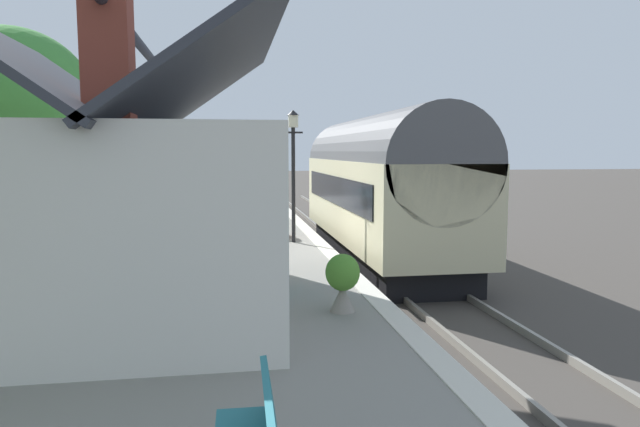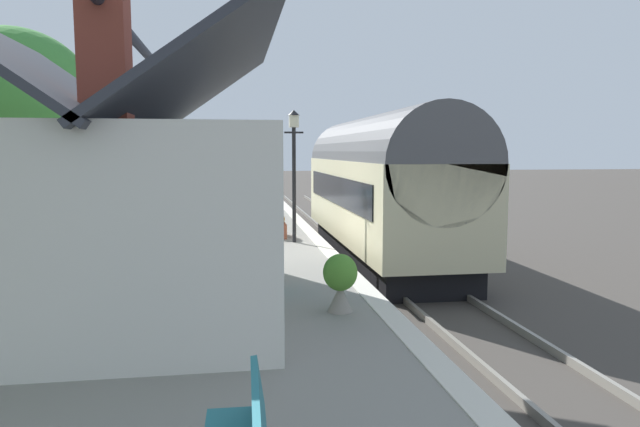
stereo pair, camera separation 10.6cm
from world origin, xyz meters
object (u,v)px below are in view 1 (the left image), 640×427
(planter_bench_left, at_px, (166,200))
(tree_distant, at_px, (12,101))
(train, at_px, (379,186))
(bench_near_building, at_px, (227,204))
(bench_mid_platform, at_px, (234,211))
(planter_edge_near, at_px, (343,280))
(station_building, at_px, (133,211))
(planter_edge_far, at_px, (222,223))
(planter_corner_building, at_px, (187,220))
(bench_platform_end, at_px, (226,197))
(planter_by_door, at_px, (172,205))
(planter_under_sign, at_px, (279,226))
(lamp_post_platform, at_px, (293,150))

(planter_bench_left, xyz_separation_m, tree_distant, (-6.57, 3.35, 3.34))
(planter_bench_left, bearing_deg, train, -136.38)
(bench_near_building, bearing_deg, bench_mid_platform, -175.58)
(bench_mid_platform, distance_m, planter_edge_near, 10.27)
(bench_near_building, bearing_deg, station_building, 173.50)
(bench_mid_platform, xyz_separation_m, planter_edge_far, (-2.10, 0.39, -0.11))
(station_building, bearing_deg, planter_edge_near, -102.34)
(planter_corner_building, bearing_deg, tree_distant, 98.21)
(planter_edge_far, distance_m, planter_corner_building, 1.76)
(station_building, distance_m, planter_corner_building, 8.88)
(train, bearing_deg, planter_bench_left, 43.62)
(planter_edge_far, xyz_separation_m, tree_distant, (0.74, 5.63, 3.41))
(bench_near_building, relative_size, planter_corner_building, 1.73)
(bench_platform_end, relative_size, tree_distant, 0.21)
(train, height_order, planter_edge_near, train)
(planter_edge_near, distance_m, tree_distant, 12.02)
(planter_by_door, bearing_deg, station_building, -176.87)
(planter_edge_far, relative_size, planter_by_door, 1.10)
(planter_under_sign, relative_size, planter_corner_building, 1.25)
(planter_edge_near, bearing_deg, bench_platform_end, 6.22)
(station_building, bearing_deg, train, -38.23)
(planter_by_door, xyz_separation_m, lamp_post_platform, (-8.06, -3.89, 2.13))
(train, xyz_separation_m, bench_platform_end, (7.82, 4.51, -0.89))
(bench_near_building, relative_size, planter_by_door, 2.21)
(planter_by_door, height_order, lamp_post_platform, lamp_post_platform)
(bench_mid_platform, distance_m, lamp_post_platform, 4.33)
(planter_under_sign, height_order, planter_bench_left, planter_bench_left)
(train, distance_m, planter_edge_far, 4.74)
(planter_under_sign, distance_m, planter_bench_left, 8.68)
(tree_distant, bearing_deg, bench_near_building, -54.44)
(planter_edge_far, bearing_deg, tree_distant, 82.49)
(bench_mid_platform, xyz_separation_m, lamp_post_platform, (-3.55, -1.51, 1.96))
(train, xyz_separation_m, planter_by_door, (6.55, 6.63, -1.05))
(planter_bench_left, bearing_deg, planter_by_door, -158.18)
(lamp_post_platform, height_order, tree_distant, tree_distant)
(planter_edge_far, bearing_deg, planter_bench_left, 17.29)
(bench_mid_platform, distance_m, tree_distant, 6.99)
(station_building, height_order, tree_distant, tree_distant)
(train, xyz_separation_m, planter_edge_near, (-8.12, 2.78, -0.88))
(tree_distant, bearing_deg, bench_platform_end, -38.91)
(bench_near_building, bearing_deg, planter_edge_far, 178.01)
(planter_by_door, distance_m, planter_bench_left, 0.77)
(planter_by_door, distance_m, lamp_post_platform, 9.20)
(station_building, xyz_separation_m, bench_platform_end, (15.26, -1.36, -1.03))
(station_building, distance_m, planter_under_sign, 7.58)
(lamp_post_platform, bearing_deg, bench_mid_platform, 22.98)
(station_building, xyz_separation_m, tree_distant, (8.13, 4.40, 2.27))
(bench_near_building, relative_size, planter_bench_left, 1.74)
(planter_under_sign, distance_m, planter_by_door, 7.92)
(bench_platform_end, bearing_deg, planter_corner_building, 169.63)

